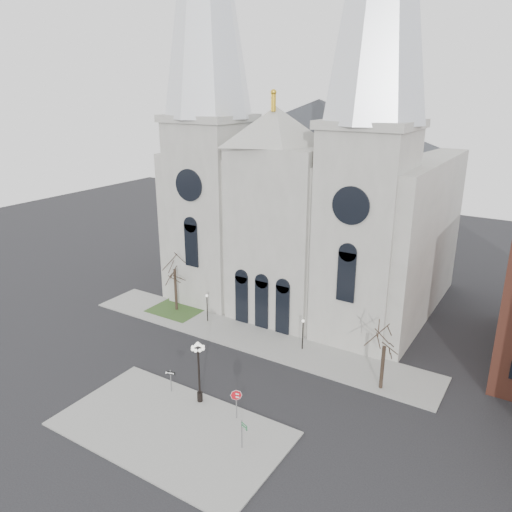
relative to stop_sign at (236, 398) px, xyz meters
The scene contains 13 objects.
ground 7.03m from the stop_sign, 169.21° to the left, with size 160.00×160.00×0.00m, color black.
sidewalk_near 5.55m from the stop_sign, 134.16° to the right, with size 18.00×10.00×0.14m, color gray.
sidewalk_far 14.07m from the stop_sign, 118.39° to the left, with size 40.00×6.00×0.14m, color gray.
grass_patch 22.14m from the stop_sign, 143.04° to the left, with size 6.00×5.00×0.18m, color #2F4E21.
cathedral 29.97m from the stop_sign, 105.36° to the left, with size 33.00×26.66×54.00m.
tree_left 22.35m from the stop_sign, 143.04° to the left, with size 3.20×3.20×7.50m.
tree_right 13.48m from the stop_sign, 50.80° to the left, with size 3.20×3.20×6.00m.
ped_lamp_left 17.96m from the stop_sign, 134.70° to the left, with size 0.32×0.32×3.26m.
ped_lamp_right 12.78m from the stop_sign, 92.82° to the left, with size 0.32×0.32×3.26m.
stop_sign is the anchor object (origin of this frame).
globe_lamp 4.24m from the stop_sign, behind, with size 1.47×1.47×5.57m.
one_way_sign 6.91m from the stop_sign, behind, with size 0.88×0.30×2.07m.
street_name_sign 3.63m from the stop_sign, 48.88° to the right, with size 0.72×0.32×2.37m.
Camera 1 is at (25.81, -28.99, 25.18)m, focal length 35.00 mm.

